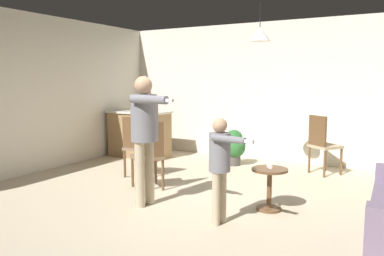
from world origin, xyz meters
The scene contains 13 objects.
ground centered at (0.00, 0.00, 0.00)m, with size 7.68×7.68×0.00m, color beige.
wall_back centered at (0.00, 3.20, 1.35)m, with size 6.40×0.10×2.70m, color silver.
wall_left centered at (-3.20, 0.00, 1.35)m, with size 0.10×6.40×2.70m, color silver.
kitchen_counter centered at (-2.45, 2.16, 0.48)m, with size 1.26×0.66×0.95m.
side_table_by_couch centered at (0.97, 0.25, 0.33)m, with size 0.44×0.44×0.52m.
person_adult centered at (-0.44, -0.36, 1.01)m, with size 0.78×0.55×1.63m.
person_child centered at (0.66, -0.47, 0.73)m, with size 0.59×0.40×1.18m.
dining_chair_by_counter centered at (-1.43, 0.77, 0.55)m, with size 0.48×0.48×1.00m.
dining_chair_near_wall centered at (1.15, 2.44, 0.55)m, with size 0.59×0.59×1.00m.
dining_chair_centre_back centered at (-0.82, 0.24, 0.55)m, with size 0.59×0.59×1.00m.
potted_plant_by_wall centered at (-0.42, 2.38, 0.37)m, with size 0.43×0.43×0.67m.
spare_remote_on_table centered at (0.96, 0.28, 0.54)m, with size 0.04×0.13×0.04m, color white.
ceiling_light_pendant centered at (0.42, 1.32, 2.25)m, with size 0.32×0.32×0.55m.
Camera 1 is at (2.45, -4.25, 1.59)m, focal length 36.59 mm.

